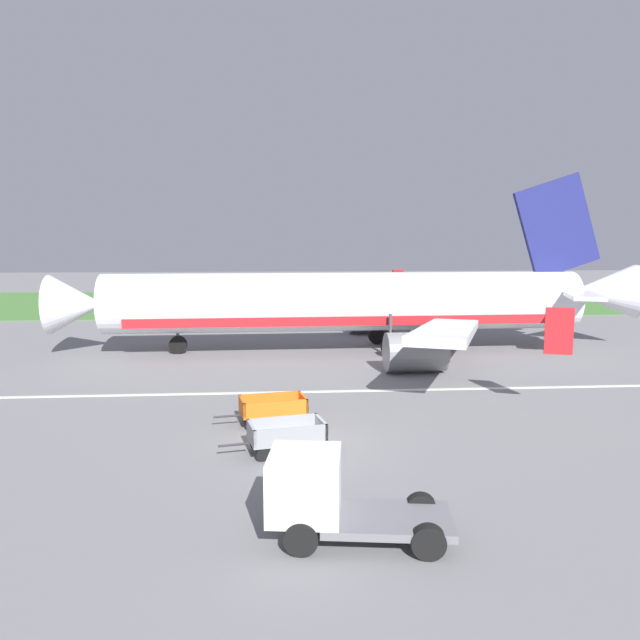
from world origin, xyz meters
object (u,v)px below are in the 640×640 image
object	(u,v)px
service_truck_beside_carts	(325,494)
baggage_cart_second_in_row	(273,409)
airplane	(361,303)
baggage_cart_nearest	(286,435)

from	to	relation	value
service_truck_beside_carts	baggage_cart_second_in_row	bearing A→B (deg)	97.87
baggage_cart_second_in_row	airplane	bearing A→B (deg)	69.95
baggage_cart_nearest	baggage_cart_second_in_row	xyz separation A→B (m)	(-0.47, 3.25, 0.00)
baggage_cart_nearest	baggage_cart_second_in_row	size ratio (longest dim) A/B	1.00
airplane	service_truck_beside_carts	distance (m)	25.01
baggage_cart_nearest	service_truck_beside_carts	world-z (taller)	service_truck_beside_carts
baggage_cart_second_in_row	service_truck_beside_carts	bearing A→B (deg)	-82.13
baggage_cart_nearest	baggage_cart_second_in_row	distance (m)	3.28
airplane	baggage_cart_nearest	world-z (taller)	airplane
airplane	baggage_cart_second_in_row	bearing A→B (deg)	-110.05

